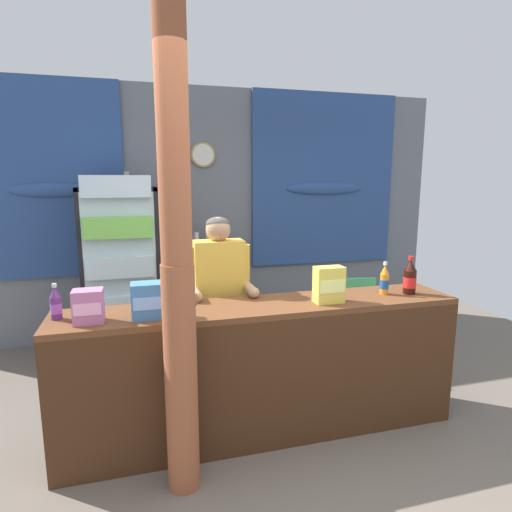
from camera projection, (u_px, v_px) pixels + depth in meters
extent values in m
plane|color=#665B51|center=(238.00, 394.00, 3.64)|extent=(7.77, 7.77, 0.00)
cube|color=slate|center=(205.00, 213.00, 5.00)|extent=(5.78, 0.12, 2.85)
cube|color=#2D4C89|center=(50.00, 180.00, 4.42)|extent=(1.48, 0.04, 2.07)
ellipsoid|color=#2D4C89|center=(51.00, 190.00, 4.41)|extent=(0.81, 0.10, 0.16)
cube|color=#2D4C89|center=(324.00, 180.00, 5.23)|extent=(1.84, 0.04, 2.07)
ellipsoid|color=#2D4C89|center=(325.00, 188.00, 5.23)|extent=(1.01, 0.10, 0.16)
cylinder|color=tan|center=(203.00, 155.00, 4.80)|extent=(0.28, 0.03, 0.28)
cylinder|color=white|center=(203.00, 155.00, 4.78)|extent=(0.24, 0.01, 0.24)
cube|color=beige|center=(118.00, 180.00, 4.60)|extent=(0.24, 0.02, 0.18)
cube|color=brown|center=(264.00, 307.00, 2.95)|extent=(2.81, 0.50, 0.04)
cube|color=#432715|center=(273.00, 386.00, 2.82)|extent=(2.81, 0.04, 0.93)
cube|color=#432715|center=(57.00, 397.00, 2.67)|extent=(0.08, 0.45, 0.93)
cube|color=#432715|center=(427.00, 351.00, 3.39)|extent=(0.08, 0.45, 0.93)
cylinder|color=#995133|center=(181.00, 380.00, 2.44)|extent=(0.19, 0.19, 1.36)
cylinder|color=#995133|center=(173.00, 135.00, 2.19)|extent=(0.17, 0.17, 1.36)
ellipsoid|color=#995133|center=(194.00, 300.00, 2.37)|extent=(0.06, 0.05, 0.08)
cube|color=black|center=(124.00, 267.00, 4.62)|extent=(0.74, 0.04, 1.75)
cube|color=black|center=(86.00, 275.00, 4.24)|extent=(0.04, 0.66, 1.75)
cube|color=black|center=(158.00, 271.00, 4.42)|extent=(0.04, 0.66, 1.75)
cube|color=black|center=(118.00, 189.00, 4.18)|extent=(0.74, 0.66, 0.04)
cube|color=black|center=(127.00, 350.00, 4.48)|extent=(0.74, 0.66, 0.08)
cube|color=silver|center=(121.00, 275.00, 4.02)|extent=(0.68, 0.02, 1.59)
cylinder|color=#B7B7BC|center=(155.00, 279.00, 4.08)|extent=(0.02, 0.02, 0.40)
cube|color=silver|center=(125.00, 306.00, 4.39)|extent=(0.66, 0.58, 0.02)
cube|color=silver|center=(124.00, 299.00, 4.24)|extent=(0.62, 0.54, 0.20)
cube|color=silver|center=(123.00, 271.00, 4.33)|extent=(0.66, 0.58, 0.02)
cube|color=silver|center=(122.00, 263.00, 4.18)|extent=(0.62, 0.54, 0.20)
cube|color=silver|center=(120.00, 235.00, 4.26)|extent=(0.66, 0.58, 0.02)
cube|color=#75C64C|center=(119.00, 225.00, 4.11)|extent=(0.62, 0.54, 0.20)
cube|color=silver|center=(118.00, 197.00, 4.19)|extent=(0.66, 0.58, 0.02)
cube|color=silver|center=(117.00, 186.00, 4.05)|extent=(0.62, 0.54, 0.20)
cube|color=brown|center=(184.00, 287.00, 4.70)|extent=(0.04, 0.28, 1.28)
cube|color=brown|center=(223.00, 285.00, 4.82)|extent=(0.04, 0.28, 1.28)
cube|color=brown|center=(202.00, 246.00, 4.68)|extent=(0.44, 0.28, 0.02)
cylinder|color=silver|center=(196.00, 239.00, 4.65)|extent=(0.06, 0.06, 0.15)
cylinder|color=silver|center=(208.00, 238.00, 4.68)|extent=(0.05, 0.05, 0.16)
cube|color=brown|center=(203.00, 280.00, 4.75)|extent=(0.44, 0.28, 0.02)
cylinder|color=silver|center=(197.00, 274.00, 4.72)|extent=(0.05, 0.05, 0.12)
cylinder|color=#56286B|center=(209.00, 272.00, 4.75)|extent=(0.07, 0.07, 0.16)
cube|color=brown|center=(204.00, 313.00, 4.82)|extent=(0.44, 0.28, 0.02)
cylinder|color=silver|center=(198.00, 307.00, 4.78)|extent=(0.05, 0.05, 0.14)
cylinder|color=#75C64C|center=(210.00, 305.00, 4.82)|extent=(0.06, 0.06, 0.16)
cube|color=#4CC675|center=(347.00, 313.00, 4.44)|extent=(0.51, 0.51, 0.04)
cube|color=#4CC675|center=(354.00, 298.00, 4.21)|extent=(0.42, 0.11, 0.40)
cylinder|color=#4CC675|center=(358.00, 326.00, 4.69)|extent=(0.04, 0.04, 0.44)
cylinder|color=#4CC675|center=(324.00, 327.00, 4.65)|extent=(0.04, 0.04, 0.44)
cylinder|color=#4CC675|center=(370.00, 339.00, 4.32)|extent=(0.04, 0.04, 0.44)
cylinder|color=#4CC675|center=(334.00, 340.00, 4.28)|extent=(0.04, 0.04, 0.44)
cube|color=#4CC675|center=(366.00, 301.00, 4.44)|extent=(0.11, 0.40, 0.03)
cube|color=#4CC675|center=(329.00, 302.00, 4.40)|extent=(0.11, 0.40, 0.03)
cylinder|color=#28282D|center=(210.00, 361.00, 3.38)|extent=(0.11, 0.11, 0.78)
cylinder|color=#28282D|center=(230.00, 359.00, 3.43)|extent=(0.11, 0.11, 0.78)
cube|color=gold|center=(219.00, 277.00, 3.28)|extent=(0.38, 0.20, 0.58)
sphere|color=tan|center=(218.00, 229.00, 3.22)|extent=(0.19, 0.19, 0.19)
ellipsoid|color=#4C4742|center=(218.00, 224.00, 3.22)|extent=(0.18, 0.18, 0.10)
cylinder|color=gold|center=(192.00, 267.00, 3.21)|extent=(0.08, 0.08, 0.31)
cylinder|color=tan|center=(195.00, 292.00, 3.10)|extent=(0.07, 0.26, 0.07)
sphere|color=tan|center=(197.00, 297.00, 2.98)|extent=(0.08, 0.08, 0.08)
cylinder|color=gold|center=(245.00, 264.00, 3.32)|extent=(0.08, 0.08, 0.31)
cylinder|color=tan|center=(250.00, 288.00, 3.21)|extent=(0.07, 0.26, 0.07)
sphere|color=tan|center=(254.00, 293.00, 3.08)|extent=(0.08, 0.08, 0.08)
cylinder|color=black|center=(410.00, 282.00, 3.20)|extent=(0.09, 0.09, 0.18)
cone|color=black|center=(411.00, 265.00, 3.17)|extent=(0.09, 0.09, 0.08)
cylinder|color=red|center=(411.00, 258.00, 3.16)|extent=(0.04, 0.04, 0.03)
cylinder|color=red|center=(410.00, 282.00, 3.20)|extent=(0.10, 0.10, 0.08)
cylinder|color=orange|center=(384.00, 284.00, 3.19)|extent=(0.06, 0.06, 0.15)
cone|color=orange|center=(385.00, 270.00, 3.17)|extent=(0.06, 0.06, 0.07)
cylinder|color=white|center=(385.00, 263.00, 3.16)|extent=(0.03, 0.03, 0.02)
cylinder|color=#194C99|center=(384.00, 284.00, 3.19)|extent=(0.07, 0.07, 0.07)
cylinder|color=#56286B|center=(56.00, 308.00, 2.61)|extent=(0.07, 0.07, 0.14)
cone|color=#56286B|center=(55.00, 292.00, 2.59)|extent=(0.07, 0.07, 0.06)
cylinder|color=silver|center=(54.00, 285.00, 2.59)|extent=(0.03, 0.03, 0.02)
cylinder|color=purple|center=(56.00, 308.00, 2.61)|extent=(0.07, 0.07, 0.06)
cube|color=#EAD14C|center=(329.00, 285.00, 2.96)|extent=(0.20, 0.11, 0.26)
cube|color=#FFFF8C|center=(333.00, 287.00, 2.91)|extent=(0.18, 0.00, 0.09)
cube|color=#B76699|center=(88.00, 306.00, 2.54)|extent=(0.18, 0.13, 0.21)
cube|color=#F7A5D8|center=(87.00, 310.00, 2.48)|extent=(0.16, 0.00, 0.07)
cube|color=#3D75B7|center=(151.00, 300.00, 2.63)|extent=(0.23, 0.14, 0.23)
cube|color=#7CB5F7|center=(151.00, 304.00, 2.56)|extent=(0.21, 0.00, 0.08)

